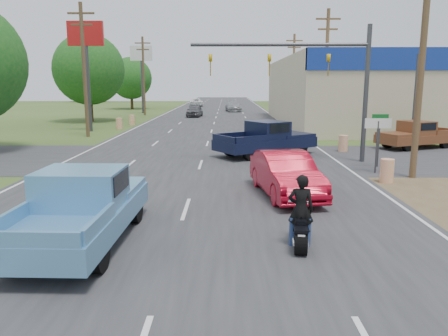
{
  "coord_description": "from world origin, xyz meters",
  "views": [
    {
      "loc": [
        1.35,
        -5.8,
        4.05
      ],
      "look_at": [
        1.25,
        8.46,
        1.3
      ],
      "focal_mm": 35.0,
      "sensor_mm": 36.0,
      "label": 1
    }
  ],
  "objects_px": {
    "red_convertible": "(286,174)",
    "distant_car_silver": "(233,106)",
    "motorcycle": "(300,230)",
    "distant_car_grey": "(195,111)",
    "brown_pickup": "(416,135)",
    "distant_car_white": "(196,102)",
    "blue_pickup": "(83,205)",
    "navy_pickup": "(268,138)",
    "rider": "(301,213)"
  },
  "relations": [
    {
      "from": "red_convertible",
      "to": "distant_car_silver",
      "type": "bearing_deg",
      "value": 82.31
    },
    {
      "from": "motorcycle",
      "to": "distant_car_grey",
      "type": "xyz_separation_m",
      "value": [
        -5.9,
        44.29,
        0.28
      ]
    },
    {
      "from": "brown_pickup",
      "to": "distant_car_white",
      "type": "height_order",
      "value": "brown_pickup"
    },
    {
      "from": "distant_car_grey",
      "to": "distant_car_silver",
      "type": "distance_m",
      "value": 12.03
    },
    {
      "from": "distant_car_grey",
      "to": "distant_car_white",
      "type": "distance_m",
      "value": 25.96
    },
    {
      "from": "distant_car_white",
      "to": "distant_car_silver",
      "type": "bearing_deg",
      "value": 111.37
    },
    {
      "from": "blue_pickup",
      "to": "distant_car_silver",
      "type": "relative_size",
      "value": 1.14
    },
    {
      "from": "blue_pickup",
      "to": "distant_car_grey",
      "type": "relative_size",
      "value": 1.37
    },
    {
      "from": "navy_pickup",
      "to": "distant_car_grey",
      "type": "distance_m",
      "value": 30.51
    },
    {
      "from": "blue_pickup",
      "to": "distant_car_silver",
      "type": "xyz_separation_m",
      "value": [
        4.65,
        54.87,
        -0.23
      ]
    },
    {
      "from": "red_convertible",
      "to": "navy_pickup",
      "type": "relative_size",
      "value": 0.78
    },
    {
      "from": "blue_pickup",
      "to": "navy_pickup",
      "type": "bearing_deg",
      "value": 68.07
    },
    {
      "from": "motorcycle",
      "to": "distant_car_white",
      "type": "distance_m",
      "value": 70.6
    },
    {
      "from": "motorcycle",
      "to": "rider",
      "type": "xyz_separation_m",
      "value": [
        0.01,
        0.04,
        0.43
      ]
    },
    {
      "from": "rider",
      "to": "navy_pickup",
      "type": "xyz_separation_m",
      "value": [
        0.5,
        14.42,
        0.11
      ]
    },
    {
      "from": "blue_pickup",
      "to": "distant_car_grey",
      "type": "bearing_deg",
      "value": 91.77
    },
    {
      "from": "rider",
      "to": "distant_car_white",
      "type": "height_order",
      "value": "rider"
    },
    {
      "from": "red_convertible",
      "to": "motorcycle",
      "type": "height_order",
      "value": "red_convertible"
    },
    {
      "from": "motorcycle",
      "to": "blue_pickup",
      "type": "height_order",
      "value": "blue_pickup"
    },
    {
      "from": "navy_pickup",
      "to": "brown_pickup",
      "type": "xyz_separation_m",
      "value": [
        9.68,
        2.82,
        -0.11
      ]
    },
    {
      "from": "motorcycle",
      "to": "navy_pickup",
      "type": "bearing_deg",
      "value": 95.13
    },
    {
      "from": "distant_car_silver",
      "to": "brown_pickup",
      "type": "bearing_deg",
      "value": -78.97
    },
    {
      "from": "distant_car_grey",
      "to": "distant_car_silver",
      "type": "xyz_separation_m",
      "value": [
        4.99,
        10.94,
        0.02
      ]
    },
    {
      "from": "distant_car_grey",
      "to": "brown_pickup",
      "type": "bearing_deg",
      "value": -54.62
    },
    {
      "from": "distant_car_grey",
      "to": "navy_pickup",
      "type": "bearing_deg",
      "value": -73.28
    },
    {
      "from": "red_convertible",
      "to": "brown_pickup",
      "type": "height_order",
      "value": "brown_pickup"
    },
    {
      "from": "rider",
      "to": "distant_car_silver",
      "type": "bearing_deg",
      "value": -81.92
    },
    {
      "from": "rider",
      "to": "distant_car_silver",
      "type": "relative_size",
      "value": 0.34
    },
    {
      "from": "navy_pickup",
      "to": "brown_pickup",
      "type": "distance_m",
      "value": 10.08
    },
    {
      "from": "motorcycle",
      "to": "distant_car_white",
      "type": "bearing_deg",
      "value": 103.19
    },
    {
      "from": "brown_pickup",
      "to": "distant_car_grey",
      "type": "bearing_deg",
      "value": 7.09
    },
    {
      "from": "red_convertible",
      "to": "navy_pickup",
      "type": "height_order",
      "value": "navy_pickup"
    },
    {
      "from": "red_convertible",
      "to": "distant_car_silver",
      "type": "distance_m",
      "value": 50.08
    },
    {
      "from": "navy_pickup",
      "to": "brown_pickup",
      "type": "relative_size",
      "value": 1.1
    },
    {
      "from": "rider",
      "to": "brown_pickup",
      "type": "xyz_separation_m",
      "value": [
        10.18,
        17.24,
        -0.0
      ]
    },
    {
      "from": "motorcycle",
      "to": "red_convertible",
      "type": "bearing_deg",
      "value": 93.7
    },
    {
      "from": "red_convertible",
      "to": "blue_pickup",
      "type": "xyz_separation_m",
      "value": [
        -5.87,
        -4.81,
        0.17
      ]
    },
    {
      "from": "blue_pickup",
      "to": "distant_car_silver",
      "type": "distance_m",
      "value": 55.07
    },
    {
      "from": "motorcycle",
      "to": "rider",
      "type": "distance_m",
      "value": 0.44
    },
    {
      "from": "rider",
      "to": "distant_car_grey",
      "type": "height_order",
      "value": "rider"
    },
    {
      "from": "blue_pickup",
      "to": "distant_car_silver",
      "type": "bearing_deg",
      "value": 86.49
    },
    {
      "from": "red_convertible",
      "to": "blue_pickup",
      "type": "height_order",
      "value": "blue_pickup"
    },
    {
      "from": "brown_pickup",
      "to": "distant_car_silver",
      "type": "height_order",
      "value": "brown_pickup"
    },
    {
      "from": "blue_pickup",
      "to": "distant_car_white",
      "type": "xyz_separation_m",
      "value": [
        -1.89,
        69.84,
        -0.27
      ]
    },
    {
      "from": "motorcycle",
      "to": "brown_pickup",
      "type": "distance_m",
      "value": 20.07
    },
    {
      "from": "motorcycle",
      "to": "brown_pickup",
      "type": "bearing_deg",
      "value": 66.62
    },
    {
      "from": "motorcycle",
      "to": "navy_pickup",
      "type": "xyz_separation_m",
      "value": [
        0.51,
        14.46,
        0.55
      ]
    },
    {
      "from": "red_convertible",
      "to": "distant_car_white",
      "type": "height_order",
      "value": "red_convertible"
    },
    {
      "from": "motorcycle",
      "to": "navy_pickup",
      "type": "height_order",
      "value": "navy_pickup"
    },
    {
      "from": "blue_pickup",
      "to": "distant_car_white",
      "type": "relative_size",
      "value": 1.15
    }
  ]
}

